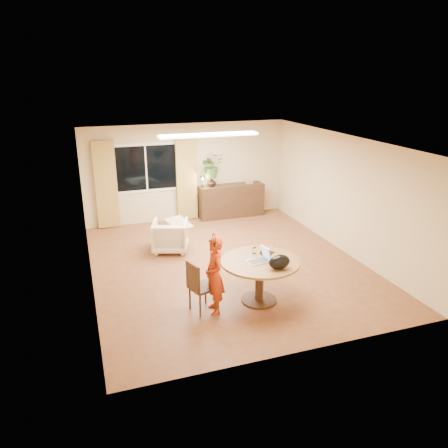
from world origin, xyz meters
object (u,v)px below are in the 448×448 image
at_px(armchair, 170,236).
at_px(sideboard, 231,201).
at_px(child, 214,275).
at_px(dining_table, 260,269).
at_px(dining_chair, 203,286).

bearing_deg(armchair, sideboard, -120.38).
bearing_deg(sideboard, child, -112.90).
height_order(dining_table, child, child).
bearing_deg(armchair, child, 110.99).
distance_m(dining_chair, sideboard, 5.14).
bearing_deg(sideboard, dining_table, -103.86).
height_order(dining_chair, sideboard, same).
bearing_deg(dining_chair, child, -47.74).
bearing_deg(dining_table, child, -174.77).
distance_m(child, sideboard, 5.16).
distance_m(armchair, sideboard, 2.87).
distance_m(dining_table, sideboard, 4.82).
distance_m(dining_table, armchair, 2.96).
height_order(dining_table, armchair, dining_table).
distance_m(dining_chair, child, 0.30).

